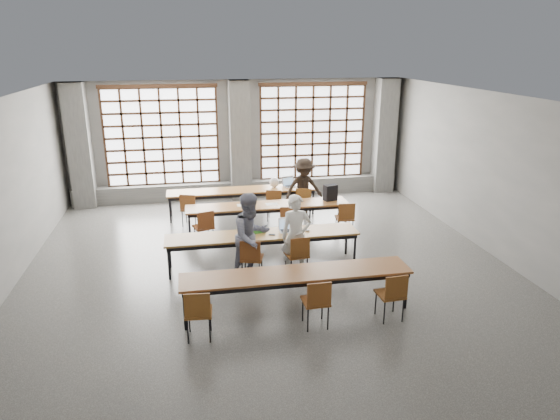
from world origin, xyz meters
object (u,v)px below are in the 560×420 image
at_px(chair_near_left, 198,310).
at_px(chair_front_left, 251,255).
at_px(chair_back_right, 304,200).
at_px(chair_front_right, 298,252).
at_px(chair_mid_centre, 288,219).
at_px(chair_near_mid, 317,299).
at_px(student_female, 251,237).
at_px(green_box, 260,231).
at_px(student_back, 304,188).
at_px(plastic_bag, 274,182).
at_px(phone, 272,235).
at_px(desk_row_a, 242,192).
at_px(chair_back_left, 189,206).
at_px(desk_row_c, 263,237).
at_px(backpack, 330,193).
at_px(chair_near_right, 393,292).
at_px(laptop_front, 288,227).
at_px(laptop_back, 289,184).
at_px(mouse, 307,230).
at_px(chair_mid_right, 345,216).
at_px(chair_mid_left, 204,224).
at_px(red_pouch, 199,309).
at_px(desk_row_d, 297,276).
at_px(desk_row_b, 268,207).
at_px(chair_back_mid, 274,202).

bearing_deg(chair_near_left, chair_front_left, 60.59).
distance_m(chair_back_right, chair_front_right, 3.51).
relative_size(chair_mid_centre, chair_near_mid, 1.00).
xyz_separation_m(student_female, green_box, (0.25, 0.58, -0.11)).
xyz_separation_m(student_back, plastic_bag, (-0.70, 0.55, 0.06)).
bearing_deg(phone, green_box, 141.95).
relative_size(desk_row_a, chair_back_left, 4.55).
relative_size(chair_near_left, plastic_bag, 3.08).
bearing_deg(desk_row_c, phone, -29.05).
xyz_separation_m(chair_back_left, chair_back_right, (3.00, -0.00, 0.00)).
bearing_deg(phone, chair_front_right, -50.78).
bearing_deg(backpack, chair_front_right, -132.52).
bearing_deg(student_back, chair_front_right, -114.00).
bearing_deg(chair_back_left, chair_mid_centre, -32.11).
height_order(student_back, plastic_bag, student_back).
height_order(chair_near_right, laptop_front, laptop_front).
distance_m(chair_front_left, laptop_front, 1.17).
bearing_deg(chair_front_right, laptop_back, 80.68).
height_order(chair_back_left, plastic_bag, plastic_bag).
bearing_deg(mouse, desk_row_a, 106.28).
bearing_deg(desk_row_a, chair_front_right, -80.72).
bearing_deg(chair_mid_right, chair_near_mid, -113.98).
bearing_deg(chair_near_mid, backpack, 71.41).
bearing_deg(chair_mid_right, chair_near_left, -133.11).
bearing_deg(plastic_bag, desk_row_a, -176.82).
bearing_deg(chair_mid_left, student_female, -65.14).
height_order(student_back, red_pouch, student_back).
xyz_separation_m(chair_front_left, red_pouch, (-1.08, -1.85, -0.04)).
bearing_deg(plastic_bag, green_box, -105.09).
bearing_deg(backpack, chair_mid_left, 177.83).
bearing_deg(desk_row_d, chair_near_mid, -72.24).
bearing_deg(desk_row_b, phone, -96.96).
height_order(chair_back_left, chair_front_left, same).
distance_m(chair_back_left, chair_mid_left, 1.47).
relative_size(chair_mid_centre, chair_near_right, 1.00).
height_order(desk_row_b, chair_mid_centre, chair_mid_centre).
bearing_deg(green_box, student_back, 60.24).
distance_m(chair_back_mid, chair_near_mid, 5.33).
height_order(chair_near_left, phone, chair_near_left).
bearing_deg(green_box, chair_near_right, -54.99).
height_order(green_box, red_pouch, green_box).
xyz_separation_m(chair_back_left, chair_near_left, (0.06, -5.32, 0.00)).
relative_size(chair_back_mid, chair_near_right, 1.00).
distance_m(mouse, green_box, 1.01).
bearing_deg(laptop_front, chair_front_left, -139.87).
relative_size(desk_row_a, student_back, 2.45).
relative_size(chair_back_right, chair_front_right, 1.00).
height_order(chair_back_left, chair_near_right, same).
bearing_deg(laptop_back, desk_row_c, -110.23).
bearing_deg(desk_row_b, green_box, -104.39).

